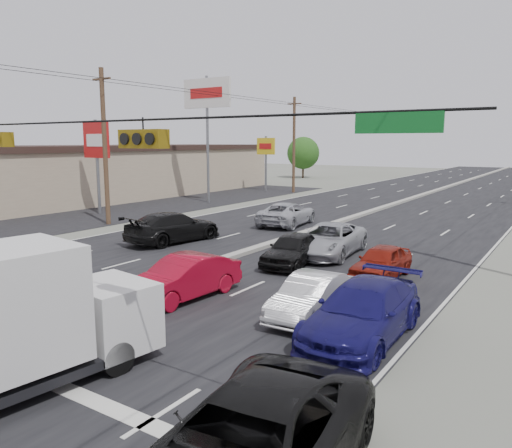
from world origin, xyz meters
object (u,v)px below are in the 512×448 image
Objects in this scene: queue_car_e at (381,262)px; oncoming_far at (287,214)px; pole_sign_far at (266,151)px; queue_car_c at (329,240)px; queue_car_d at (363,313)px; oncoming_near at (173,227)px; utility_pole_left_b at (105,146)px; red_sedan at (184,278)px; utility_pole_left_c at (294,144)px; pole_sign_billboard at (207,101)px; tree_left_far at (303,153)px; pole_sign_mid at (96,145)px; queue_car_b at (311,297)px; queue_car_a at (292,249)px.

queue_car_e is 13.11m from oncoming_far.
queue_car_c is (19.50, -25.29, -3.65)m from pole_sign_far.
oncoming_near is at bearing 151.39° from queue_car_d.
oncoming_far is at bearing -98.62° from oncoming_near.
pole_sign_far is 1.12× the size of oncoming_far.
utility_pole_left_b reaches higher than red_sedan.
queue_car_e is (-1.72, 6.37, -0.12)m from queue_car_d.
pole_sign_billboard is at bearing -99.46° from utility_pole_left_c.
utility_pole_left_c is at bearing -66.50° from oncoming_near.
red_sedan is 16.08m from oncoming_far.
utility_pole_left_c reaches higher than pole_sign_far.
tree_left_far reaches higher than oncoming_far.
pole_sign_billboard is (2.50, 10.00, 3.75)m from pole_sign_mid.
queue_car_d is at bearing -64.90° from queue_car_c.
pole_sign_billboard is at bearing 132.00° from queue_car_b.
oncoming_far is at bearing 125.42° from queue_car_d.
queue_car_b is (3.70, -5.44, -0.06)m from queue_car_a.
utility_pole_left_b is 12.54m from oncoming_far.
queue_car_a is 2.70m from queue_car_c.
queue_car_e is 11.95m from oncoming_near.
pole_sign_billboard is 2.03× the size of queue_car_c.
utility_pole_left_c is 1.84× the size of queue_car_c.
pole_sign_mid reaches higher than queue_car_e.
queue_car_b is at bearing 158.88° from oncoming_near.
pole_sign_billboard reaches higher than queue_car_b.
queue_car_a is 10.68m from oncoming_far.
queue_car_c is at bearing -9.13° from pole_sign_mid.
pole_sign_far is 1.11× the size of queue_car_c.
pole_sign_far is at bearing -59.87° from oncoming_near.
pole_sign_far reaches higher than oncoming_near.
queue_car_a is at bearing -62.46° from tree_left_far.
utility_pole_left_c is at bearing 112.02° from queue_car_a.
pole_sign_far reaches higher than queue_car_e.
pole_sign_far reaches higher than queue_car_a.
queue_car_d is (25.72, -12.21, -4.34)m from pole_sign_mid.
oncoming_far is (-4.70, 15.37, 0.01)m from red_sedan.
utility_pole_left_c is 1.87× the size of oncoming_far.
tree_left_far is (-9.50, 20.00, -1.39)m from utility_pole_left_c.
red_sedan is at bearing 179.07° from queue_car_d.
queue_car_a reaches higher than queue_car_e.
oncoming_far is (-9.21, 14.58, 0.09)m from queue_car_b.
red_sedan is 6.28m from queue_car_a.
pole_sign_far reaches higher than queue_car_b.
queue_car_b is at bearing -60.10° from utility_pole_left_c.
queue_car_c is (18.00, -13.29, -8.11)m from pole_sign_billboard.
pole_sign_billboard reaches higher than pole_sign_mid.
queue_car_e is at bearing -5.30° from queue_car_a.
red_sedan is (16.70, -22.17, -8.13)m from pole_sign_billboard.
pole_sign_far is at bearing 131.07° from queue_car_e.
queue_car_a is at bearing -10.78° from utility_pole_left_b.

